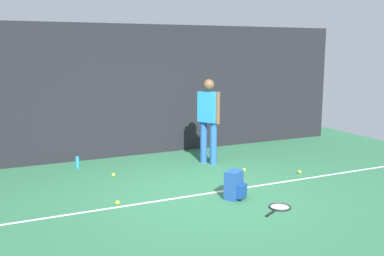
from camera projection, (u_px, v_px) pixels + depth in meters
The scene contains 11 objects.
ground_plane at pixel (203, 193), 7.18m from camera, with size 12.00×12.00×0.00m, color #2D6B47.
back_fence at pixel (141, 91), 9.61m from camera, with size 10.00×0.10×2.81m, color black.
court_line at pixel (204, 194), 7.13m from camera, with size 9.00×0.05×0.00m, color white.
tennis_player at pixel (209, 116), 8.89m from camera, with size 0.38×0.48×1.70m.
tennis_racket at pixel (279, 208), 6.49m from camera, with size 0.62×0.46×0.03m.
backpack at pixel (235, 185), 6.88m from camera, with size 0.37×0.38×0.44m.
tennis_ball_near_player at pixel (300, 172), 8.28m from camera, with size 0.07×0.07×0.07m, color #CCE033.
tennis_ball_by_fence at pixel (113, 175), 8.10m from camera, with size 0.07×0.07×0.07m, color #CCE033.
tennis_ball_mid_court at pixel (118, 203), 6.63m from camera, with size 0.07×0.07×0.07m, color #CCE033.
tennis_ball_far_left at pixel (244, 170), 8.43m from camera, with size 0.07×0.07×0.07m, color #CCE033.
water_bottle at pixel (77, 162), 8.68m from camera, with size 0.07×0.07×0.23m, color #268CD8.
Camera 1 is at (-3.08, -6.16, 2.29)m, focal length 41.76 mm.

